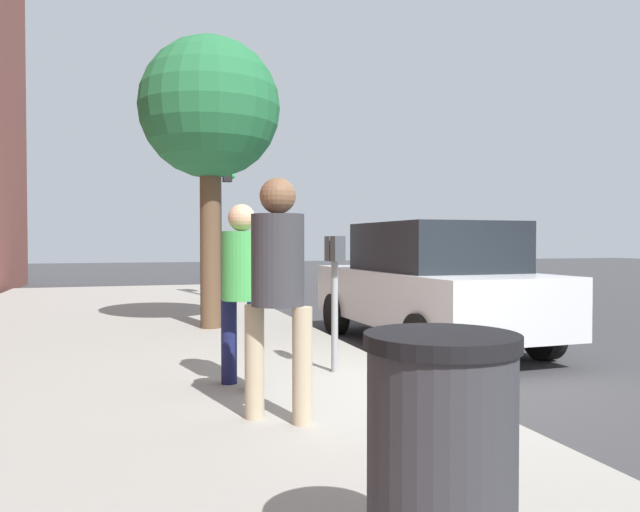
{
  "coord_description": "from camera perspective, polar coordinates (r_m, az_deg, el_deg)",
  "views": [
    {
      "loc": [
        -5.47,
        2.74,
        1.5
      ],
      "look_at": [
        1.25,
        0.66,
        1.34
      ],
      "focal_mm": 34.32,
      "sensor_mm": 36.0,
      "label": 1
    }
  ],
  "objects": [
    {
      "name": "trash_bin",
      "position": [
        2.48,
        11.22,
        -18.62
      ],
      "size": [
        0.59,
        0.59,
        1.01
      ],
      "color": "#2D2D33",
      "rests_on": "sidewalk_slab"
    },
    {
      "name": "parking_meter",
      "position": [
        6.33,
        1.39,
        -1.7
      ],
      "size": [
        0.36,
        0.12,
        1.41
      ],
      "color": "gray",
      "rests_on": "sidewalk_slab"
    },
    {
      "name": "parked_sedan_near",
      "position": [
        8.91,
        10.18,
        -2.58
      ],
      "size": [
        4.46,
        2.08,
        1.77
      ],
      "color": "silver",
      "rests_on": "ground_plane"
    },
    {
      "name": "street_tree",
      "position": [
        9.91,
        -10.23,
        13.15
      ],
      "size": [
        2.18,
        2.18,
        4.53
      ],
      "color": "brown",
      "rests_on": "sidewalk_slab"
    },
    {
      "name": "sidewalk_slab",
      "position": [
        5.66,
        -19.81,
        -13.36
      ],
      "size": [
        28.0,
        6.0,
        0.15
      ],
      "primitive_type": "cube",
      "color": "gray",
      "rests_on": "ground_plane"
    },
    {
      "name": "pedestrian_bystander",
      "position": [
        4.6,
        -3.95,
        -1.92
      ],
      "size": [
        0.4,
        0.46,
        1.83
      ],
      "rotation": [
        0.0,
        0.0,
        -0.68
      ],
      "color": "tan",
      "rests_on": "sidewalk_slab"
    },
    {
      "name": "ground_plane",
      "position": [
        6.3,
        9.36,
        -12.48
      ],
      "size": [
        80.0,
        80.0,
        0.0
      ],
      "primitive_type": "plane",
      "color": "#38383A",
      "rests_on": "ground"
    },
    {
      "name": "traffic_signal",
      "position": [
        14.73,
        -9.01,
        5.52
      ],
      "size": [
        0.24,
        0.44,
        3.6
      ],
      "color": "black",
      "rests_on": "sidewalk_slab"
    },
    {
      "name": "pedestrian_at_meter",
      "position": [
        5.73,
        -7.31,
        -2.27
      ],
      "size": [
        0.47,
        0.37,
        1.7
      ],
      "rotation": [
        0.0,
        0.0,
        -1.03
      ],
      "color": "#191E4C",
      "rests_on": "sidewalk_slab"
    }
  ]
}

